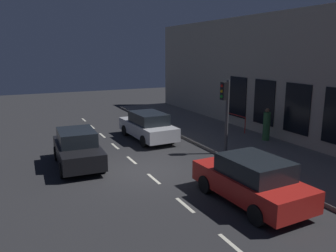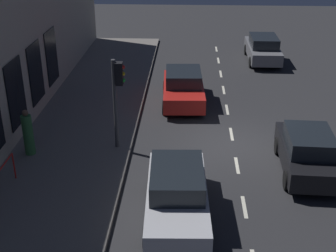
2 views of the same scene
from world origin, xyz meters
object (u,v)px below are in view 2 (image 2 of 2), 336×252
at_px(traffic_light, 117,89).
at_px(parked_car_3, 307,152).
at_px(parked_car_1, 263,49).
at_px(pedestrian_0, 28,134).
at_px(parked_car_2, 183,87).
at_px(parked_car_0, 177,194).

bearing_deg(traffic_light, parked_car_3, 168.98).
distance_m(traffic_light, parked_car_1, 14.05).
height_order(traffic_light, pedestrian_0, traffic_light).
height_order(parked_car_1, parked_car_3, same).
xyz_separation_m(traffic_light, pedestrian_0, (3.28, 0.73, -1.53)).
height_order(traffic_light, parked_car_3, traffic_light).
distance_m(traffic_light, parked_car_3, 7.12).
xyz_separation_m(parked_car_1, parked_car_2, (4.75, 7.06, -0.00)).
xyz_separation_m(parked_car_1, pedestrian_0, (10.39, 12.73, 0.18)).
relative_size(traffic_light, pedestrian_0, 1.96).
relative_size(traffic_light, parked_car_0, 0.76).
height_order(traffic_light, parked_car_0, traffic_light).
relative_size(parked_car_2, pedestrian_0, 2.43).
distance_m(parked_car_1, parked_car_3, 13.32).
relative_size(traffic_light, parked_car_3, 0.85).
distance_m(traffic_light, parked_car_0, 5.06).
height_order(parked_car_0, parked_car_2, same).
height_order(parked_car_2, parked_car_3, same).
bearing_deg(parked_car_3, parked_car_2, 127.93).
height_order(parked_car_0, parked_car_1, same).
bearing_deg(traffic_light, parked_car_0, 119.11).
distance_m(traffic_light, pedestrian_0, 3.69).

